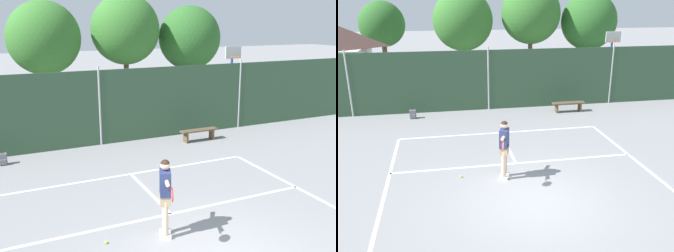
% 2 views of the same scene
% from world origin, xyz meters
% --- Properties ---
extents(court_markings, '(8.30, 11.10, 0.01)m').
position_xyz_m(court_markings, '(0.00, 0.65, 0.00)').
color(court_markings, white).
rests_on(court_markings, ground).
extents(chainlink_fence, '(26.09, 0.09, 3.11)m').
position_xyz_m(chainlink_fence, '(0.00, 9.00, 1.48)').
color(chainlink_fence, '#2D4C33').
rests_on(chainlink_fence, ground).
extents(basketball_hoop, '(0.90, 0.67, 3.55)m').
position_xyz_m(basketball_hoop, '(7.45, 11.07, 2.31)').
color(basketball_hoop, '#284CB2').
rests_on(basketball_hoop, ground).
extents(treeline_backdrop, '(25.52, 4.26, 6.58)m').
position_xyz_m(treeline_backdrop, '(1.87, 20.62, 3.74)').
color(treeline_backdrop, brown).
rests_on(treeline_backdrop, ground).
extents(tennis_player, '(0.47, 1.40, 1.85)m').
position_xyz_m(tennis_player, '(-0.57, 1.53, 1.11)').
color(tennis_player, silver).
rests_on(tennis_player, ground).
extents(tennis_ball, '(0.07, 0.07, 0.07)m').
position_xyz_m(tennis_ball, '(-1.89, 1.80, 0.03)').
color(tennis_ball, '#CCE033').
rests_on(tennis_ball, ground).
extents(backpack_grey, '(0.29, 0.25, 0.46)m').
position_xyz_m(backpack_grey, '(-3.69, 8.14, 0.19)').
color(backpack_grey, slate).
rests_on(backpack_grey, ground).
extents(courtside_bench, '(1.60, 0.36, 0.48)m').
position_xyz_m(courtside_bench, '(3.78, 7.82, 0.36)').
color(courtside_bench, brown).
rests_on(courtside_bench, ground).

